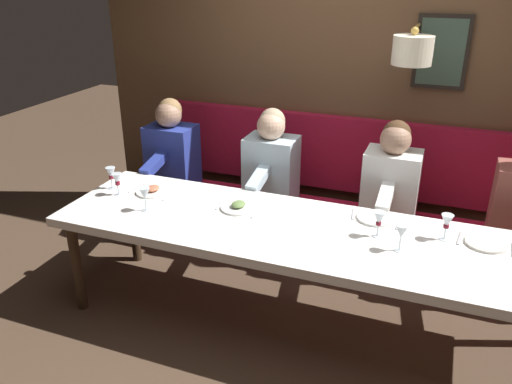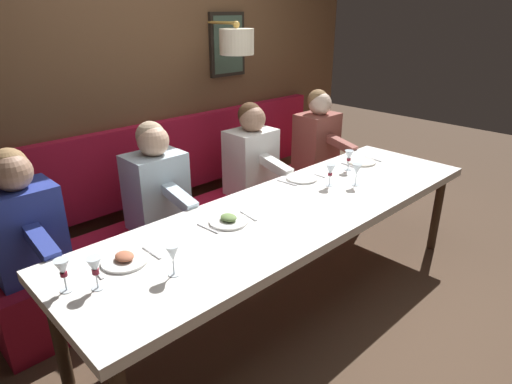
{
  "view_description": "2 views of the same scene",
  "coord_description": "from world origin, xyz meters",
  "px_view_note": "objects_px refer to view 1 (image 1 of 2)",
  "views": [
    {
      "loc": [
        -2.75,
        -0.78,
        2.24
      ],
      "look_at": [
        0.05,
        0.29,
        0.92
      ],
      "focal_mm": 36.15,
      "sensor_mm": 36.0,
      "label": 1
    },
    {
      "loc": [
        -1.72,
        2.0,
        1.95
      ],
      "look_at": [
        0.05,
        0.29,
        0.92
      ],
      "focal_mm": 30.84,
      "sensor_mm": 36.0,
      "label": 2
    }
  ],
  "objects_px": {
    "wine_glass_0": "(117,180)",
    "wine_glass_2": "(145,195)",
    "wine_glass_1": "(379,219)",
    "wine_glass_5": "(447,222)",
    "wine_glass_3": "(111,174)",
    "dining_table": "(297,236)",
    "diner_far": "(171,148)",
    "diner_middle": "(271,161)",
    "wine_glass_4": "(401,233)",
    "diner_near": "(391,177)"
  },
  "relations": [
    {
      "from": "diner_near",
      "to": "wine_glass_0",
      "type": "relative_size",
      "value": 4.82
    },
    {
      "from": "dining_table",
      "to": "diner_far",
      "type": "bearing_deg",
      "value": 57.52
    },
    {
      "from": "wine_glass_0",
      "to": "wine_glass_2",
      "type": "bearing_deg",
      "value": -115.17
    },
    {
      "from": "diner_near",
      "to": "wine_glass_3",
      "type": "distance_m",
      "value": 2.05
    },
    {
      "from": "dining_table",
      "to": "wine_glass_1",
      "type": "xyz_separation_m",
      "value": [
        0.07,
        -0.48,
        0.17
      ]
    },
    {
      "from": "wine_glass_0",
      "to": "wine_glass_1",
      "type": "distance_m",
      "value": 1.82
    },
    {
      "from": "wine_glass_3",
      "to": "wine_glass_0",
      "type": "bearing_deg",
      "value": -126.62
    },
    {
      "from": "wine_glass_2",
      "to": "wine_glass_4",
      "type": "height_order",
      "value": "same"
    },
    {
      "from": "wine_glass_0",
      "to": "wine_glass_4",
      "type": "height_order",
      "value": "same"
    },
    {
      "from": "wine_glass_1",
      "to": "wine_glass_2",
      "type": "height_order",
      "value": "same"
    },
    {
      "from": "dining_table",
      "to": "wine_glass_2",
      "type": "relative_size",
      "value": 19.08
    },
    {
      "from": "wine_glass_0",
      "to": "wine_glass_4",
      "type": "distance_m",
      "value": 1.97
    },
    {
      "from": "dining_table",
      "to": "wine_glass_2",
      "type": "distance_m",
      "value": 1.04
    },
    {
      "from": "diner_near",
      "to": "wine_glass_5",
      "type": "relative_size",
      "value": 4.82
    },
    {
      "from": "wine_glass_0",
      "to": "wine_glass_3",
      "type": "relative_size",
      "value": 1.0
    },
    {
      "from": "wine_glass_5",
      "to": "wine_glass_3",
      "type": "bearing_deg",
      "value": 91.5
    },
    {
      "from": "diner_middle",
      "to": "wine_glass_2",
      "type": "bearing_deg",
      "value": 152.07
    },
    {
      "from": "diner_middle",
      "to": "wine_glass_1",
      "type": "distance_m",
      "value": 1.26
    },
    {
      "from": "wine_glass_0",
      "to": "wine_glass_1",
      "type": "xyz_separation_m",
      "value": [
        0.04,
        -1.82,
        0.0
      ]
    },
    {
      "from": "wine_glass_1",
      "to": "wine_glass_4",
      "type": "distance_m",
      "value": 0.19
    },
    {
      "from": "wine_glass_4",
      "to": "wine_glass_2",
      "type": "bearing_deg",
      "value": 92.21
    },
    {
      "from": "dining_table",
      "to": "wine_glass_4",
      "type": "relative_size",
      "value": 19.08
    },
    {
      "from": "diner_far",
      "to": "wine_glass_1",
      "type": "xyz_separation_m",
      "value": [
        -0.81,
        -1.87,
        0.04
      ]
    },
    {
      "from": "dining_table",
      "to": "diner_middle",
      "type": "height_order",
      "value": "diner_middle"
    },
    {
      "from": "wine_glass_1",
      "to": "wine_glass_0",
      "type": "bearing_deg",
      "value": 91.28
    },
    {
      "from": "wine_glass_1",
      "to": "wine_glass_5",
      "type": "distance_m",
      "value": 0.39
    },
    {
      "from": "diner_far",
      "to": "wine_glass_4",
      "type": "distance_m",
      "value": 2.22
    },
    {
      "from": "diner_far",
      "to": "wine_glass_4",
      "type": "xyz_separation_m",
      "value": [
        -0.94,
        -2.01,
        0.04
      ]
    },
    {
      "from": "diner_near",
      "to": "wine_glass_3",
      "type": "bearing_deg",
      "value": 111.9
    },
    {
      "from": "diner_middle",
      "to": "wine_glass_0",
      "type": "bearing_deg",
      "value": 134.92
    },
    {
      "from": "wine_glass_0",
      "to": "wine_glass_5",
      "type": "height_order",
      "value": "same"
    },
    {
      "from": "dining_table",
      "to": "diner_near",
      "type": "height_order",
      "value": "diner_near"
    },
    {
      "from": "diner_middle",
      "to": "diner_far",
      "type": "distance_m",
      "value": 0.9
    },
    {
      "from": "dining_table",
      "to": "diner_middle",
      "type": "bearing_deg",
      "value": 28.77
    },
    {
      "from": "wine_glass_0",
      "to": "wine_glass_5",
      "type": "relative_size",
      "value": 1.0
    },
    {
      "from": "wine_glass_1",
      "to": "wine_glass_4",
      "type": "xyz_separation_m",
      "value": [
        -0.13,
        -0.14,
        0.0
      ]
    },
    {
      "from": "wine_glass_2",
      "to": "diner_far",
      "type": "bearing_deg",
      "value": 20.33
    },
    {
      "from": "wine_glass_4",
      "to": "wine_glass_3",
      "type": "bearing_deg",
      "value": 85.28
    },
    {
      "from": "wine_glass_2",
      "to": "wine_glass_3",
      "type": "bearing_deg",
      "value": 61.59
    },
    {
      "from": "diner_far",
      "to": "wine_glass_3",
      "type": "bearing_deg",
      "value": 175.25
    },
    {
      "from": "diner_near",
      "to": "diner_middle",
      "type": "height_order",
      "value": "same"
    },
    {
      "from": "diner_near",
      "to": "wine_glass_0",
      "type": "height_order",
      "value": "diner_near"
    },
    {
      "from": "diner_near",
      "to": "wine_glass_4",
      "type": "relative_size",
      "value": 4.82
    },
    {
      "from": "diner_far",
      "to": "wine_glass_4",
      "type": "bearing_deg",
      "value": -114.96
    },
    {
      "from": "wine_glass_2",
      "to": "wine_glass_0",
      "type": "bearing_deg",
      "value": 64.83
    },
    {
      "from": "wine_glass_2",
      "to": "dining_table",
      "type": "bearing_deg",
      "value": -83.34
    },
    {
      "from": "diner_middle",
      "to": "wine_glass_2",
      "type": "distance_m",
      "value": 1.13
    },
    {
      "from": "diner_middle",
      "to": "wine_glass_5",
      "type": "xyz_separation_m",
      "value": [
        -0.7,
        -1.35,
        0.04
      ]
    },
    {
      "from": "dining_table",
      "to": "diner_near",
      "type": "relative_size",
      "value": 3.96
    },
    {
      "from": "dining_table",
      "to": "diner_far",
      "type": "xyz_separation_m",
      "value": [
        0.88,
        1.39,
        0.13
      ]
    }
  ]
}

